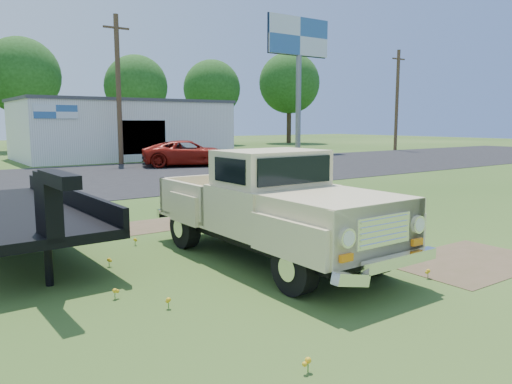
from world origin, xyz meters
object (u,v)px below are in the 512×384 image
billboard (299,48)px  flatbed_trailer (11,205)px  vintage_pickup_truck (271,205)px  red_pickup (189,154)px  dark_sedan (175,153)px

billboard → flatbed_trailer: size_ratio=1.57×
vintage_pickup_truck → flatbed_trailer: vintage_pickup_truck is taller
vintage_pickup_truck → red_pickup: (8.20, 18.91, -0.30)m
billboard → flatbed_trailer: bearing=-140.0°
vintage_pickup_truck → flatbed_trailer: size_ratio=0.83×
red_pickup → dark_sedan: size_ratio=1.33×
billboard → red_pickup: bearing=-156.2°
vintage_pickup_truck → dark_sedan: size_ratio=1.43×
flatbed_trailer → vintage_pickup_truck: bearing=-43.4°
vintage_pickup_truck → flatbed_trailer: bearing=137.7°
vintage_pickup_truck → flatbed_trailer: 5.24m
billboard → dark_sedan: (-13.18, -3.86, -7.85)m
vintage_pickup_truck → red_pickup: bearing=66.1°
vintage_pickup_truck → red_pickup: size_ratio=1.07×
flatbed_trailer → dark_sedan: size_ratio=1.73×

